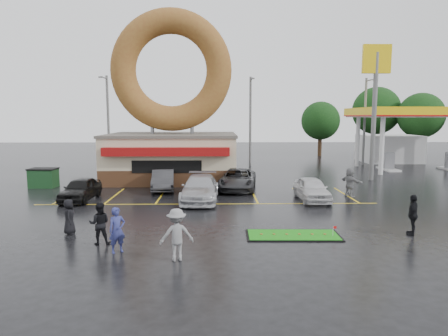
{
  "coord_description": "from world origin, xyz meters",
  "views": [
    {
      "loc": [
        0.56,
        -19.43,
        5.07
      ],
      "look_at": [
        0.99,
        2.77,
        2.2
      ],
      "focal_mm": 32.0,
      "sensor_mm": 36.0,
      "label": 1
    }
  ],
  "objects_px": {
    "streetlight_right": "(365,119)",
    "dumpster": "(44,178)",
    "car_silver": "(200,188)",
    "person_cameraman": "(413,215)",
    "gas_station": "(407,130)",
    "person_blue": "(117,230)",
    "car_dgrey": "(163,180)",
    "putting_green": "(293,235)",
    "car_grey": "(238,179)",
    "car_white": "(312,189)",
    "shell_sign": "(375,87)",
    "streetlight_mid": "(250,119)",
    "donut_shop": "(172,124)",
    "car_black": "(81,189)",
    "streetlight_left": "(108,120)"
  },
  "relations": [
    {
      "from": "streetlight_right",
      "to": "dumpster",
      "type": "relative_size",
      "value": 5.0
    },
    {
      "from": "car_silver",
      "to": "person_cameraman",
      "type": "height_order",
      "value": "person_cameraman"
    },
    {
      "from": "gas_station",
      "to": "person_blue",
      "type": "distance_m",
      "value": 34.8
    },
    {
      "from": "car_dgrey",
      "to": "putting_green",
      "type": "xyz_separation_m",
      "value": [
        6.98,
        -10.95,
        -0.67
      ]
    },
    {
      "from": "car_silver",
      "to": "car_grey",
      "type": "distance_m",
      "value": 4.42
    },
    {
      "from": "car_white",
      "to": "dumpster",
      "type": "distance_m",
      "value": 18.9
    },
    {
      "from": "car_dgrey",
      "to": "car_grey",
      "type": "distance_m",
      "value": 5.18
    },
    {
      "from": "streetlight_right",
      "to": "car_silver",
      "type": "height_order",
      "value": "streetlight_right"
    },
    {
      "from": "dumpster",
      "to": "car_grey",
      "type": "bearing_deg",
      "value": -2.24
    },
    {
      "from": "putting_green",
      "to": "person_blue",
      "type": "bearing_deg",
      "value": -164.53
    },
    {
      "from": "shell_sign",
      "to": "car_grey",
      "type": "xyz_separation_m",
      "value": [
        -10.96,
        -4.0,
        -6.65
      ]
    },
    {
      "from": "shell_sign",
      "to": "streetlight_mid",
      "type": "relative_size",
      "value": 1.18
    },
    {
      "from": "donut_shop",
      "to": "shell_sign",
      "type": "xyz_separation_m",
      "value": [
        16.0,
        -0.97,
        2.91
      ]
    },
    {
      "from": "gas_station",
      "to": "car_black",
      "type": "distance_m",
      "value": 32.31
    },
    {
      "from": "donut_shop",
      "to": "car_black",
      "type": "distance_m",
      "value": 10.33
    },
    {
      "from": "person_blue",
      "to": "putting_green",
      "type": "xyz_separation_m",
      "value": [
        6.99,
        1.94,
        -0.83
      ]
    },
    {
      "from": "car_black",
      "to": "dumpster",
      "type": "relative_size",
      "value": 2.25
    },
    {
      "from": "car_silver",
      "to": "person_cameraman",
      "type": "distance_m",
      "value": 11.87
    },
    {
      "from": "person_cameraman",
      "to": "putting_green",
      "type": "bearing_deg",
      "value": -65.22
    },
    {
      "from": "streetlight_left",
      "to": "car_dgrey",
      "type": "height_order",
      "value": "streetlight_left"
    },
    {
      "from": "car_black",
      "to": "gas_station",
      "type": "bearing_deg",
      "value": 32.81
    },
    {
      "from": "streetlight_mid",
      "to": "streetlight_right",
      "type": "xyz_separation_m",
      "value": [
        12.0,
        1.0,
        0.0
      ]
    },
    {
      "from": "car_black",
      "to": "car_silver",
      "type": "xyz_separation_m",
      "value": [
        7.27,
        -0.25,
        0.07
      ]
    },
    {
      "from": "donut_shop",
      "to": "gas_station",
      "type": "bearing_deg",
      "value": 19.11
    },
    {
      "from": "gas_station",
      "to": "streetlight_left",
      "type": "distance_m",
      "value": 30.04
    },
    {
      "from": "streetlight_mid",
      "to": "streetlight_left",
      "type": "bearing_deg",
      "value": -175.91
    },
    {
      "from": "shell_sign",
      "to": "dumpster",
      "type": "bearing_deg",
      "value": -173.6
    },
    {
      "from": "car_grey",
      "to": "person_blue",
      "type": "bearing_deg",
      "value": -104.74
    },
    {
      "from": "streetlight_left",
      "to": "person_cameraman",
      "type": "bearing_deg",
      "value": -50.18
    },
    {
      "from": "shell_sign",
      "to": "person_blue",
      "type": "relative_size",
      "value": 6.17
    },
    {
      "from": "car_silver",
      "to": "person_cameraman",
      "type": "bearing_deg",
      "value": -35.5
    },
    {
      "from": "shell_sign",
      "to": "car_silver",
      "type": "xyz_separation_m",
      "value": [
        -13.43,
        -7.66,
        -6.61
      ]
    },
    {
      "from": "streetlight_right",
      "to": "dumpster",
      "type": "bearing_deg",
      "value": -155.51
    },
    {
      "from": "car_grey",
      "to": "gas_station",
      "type": "bearing_deg",
      "value": 43.02
    },
    {
      "from": "car_dgrey",
      "to": "putting_green",
      "type": "bearing_deg",
      "value": -63.02
    },
    {
      "from": "car_silver",
      "to": "dumpster",
      "type": "height_order",
      "value": "car_silver"
    },
    {
      "from": "donut_shop",
      "to": "car_silver",
      "type": "relative_size",
      "value": 2.56
    },
    {
      "from": "streetlight_mid",
      "to": "person_blue",
      "type": "relative_size",
      "value": 5.24
    },
    {
      "from": "streetlight_left",
      "to": "streetlight_mid",
      "type": "relative_size",
      "value": 1.0
    },
    {
      "from": "car_dgrey",
      "to": "car_silver",
      "type": "distance_m",
      "value": 4.56
    },
    {
      "from": "donut_shop",
      "to": "car_dgrey",
      "type": "bearing_deg",
      "value": -91.64
    },
    {
      "from": "person_blue",
      "to": "dumpster",
      "type": "height_order",
      "value": "person_blue"
    },
    {
      "from": "car_white",
      "to": "dumpster",
      "type": "height_order",
      "value": "car_white"
    },
    {
      "from": "putting_green",
      "to": "car_dgrey",
      "type": "bearing_deg",
      "value": 122.52
    },
    {
      "from": "streetlight_right",
      "to": "car_grey",
      "type": "xyz_separation_m",
      "value": [
        -13.96,
        -13.92,
        -4.06
      ]
    },
    {
      "from": "gas_station",
      "to": "donut_shop",
      "type": "bearing_deg",
      "value": -160.89
    },
    {
      "from": "car_dgrey",
      "to": "car_white",
      "type": "height_order",
      "value": "car_white"
    },
    {
      "from": "car_grey",
      "to": "car_dgrey",
      "type": "bearing_deg",
      "value": -172.75
    },
    {
      "from": "gas_station",
      "to": "car_dgrey",
      "type": "bearing_deg",
      "value": -150.79
    },
    {
      "from": "streetlight_mid",
      "to": "car_dgrey",
      "type": "relative_size",
      "value": 2.12
    }
  ]
}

